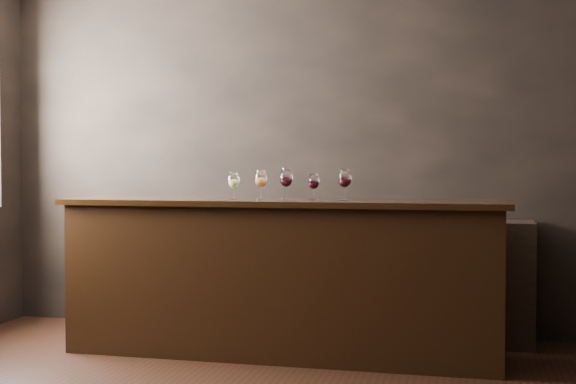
% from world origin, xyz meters
% --- Properties ---
extents(room_shell, '(5.02, 4.52, 2.81)m').
position_xyz_m(room_shell, '(-0.23, 0.11, 1.81)').
color(room_shell, black).
rests_on(room_shell, ground).
extents(bar_counter, '(2.91, 0.68, 1.01)m').
position_xyz_m(bar_counter, '(-0.04, 1.40, 0.51)').
color(bar_counter, black).
rests_on(bar_counter, ground).
extents(bar_top, '(3.00, 0.75, 0.04)m').
position_xyz_m(bar_top, '(-0.04, 1.40, 1.03)').
color(bar_top, black).
rests_on(bar_top, bar_counter).
extents(back_bar_shelf, '(2.45, 0.40, 0.88)m').
position_xyz_m(back_bar_shelf, '(0.41, 2.03, 0.44)').
color(back_bar_shelf, black).
rests_on(back_bar_shelf, ground).
extents(glass_white, '(0.08, 0.08, 0.18)m').
position_xyz_m(glass_white, '(-0.37, 1.37, 1.17)').
color(glass_white, white).
rests_on(glass_white, bar_top).
extents(glass_amber, '(0.08, 0.08, 0.20)m').
position_xyz_m(glass_amber, '(-0.19, 1.41, 1.18)').
color(glass_amber, white).
rests_on(glass_amber, bar_top).
extents(glass_red_a, '(0.09, 0.09, 0.21)m').
position_xyz_m(glass_red_a, '(-0.02, 1.41, 1.19)').
color(glass_red_a, white).
rests_on(glass_red_a, bar_top).
extents(glass_red_b, '(0.07, 0.07, 0.18)m').
position_xyz_m(glass_red_b, '(0.17, 1.41, 1.17)').
color(glass_red_b, white).
rests_on(glass_red_b, bar_top).
extents(glass_red_c, '(0.09, 0.09, 0.21)m').
position_xyz_m(glass_red_c, '(0.38, 1.39, 1.19)').
color(glass_red_c, white).
rests_on(glass_red_c, bar_top).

